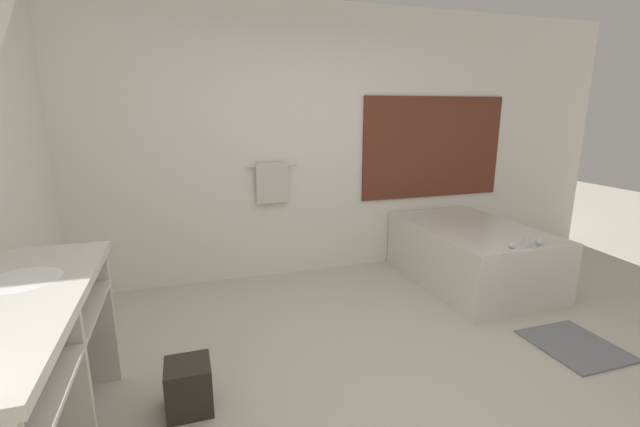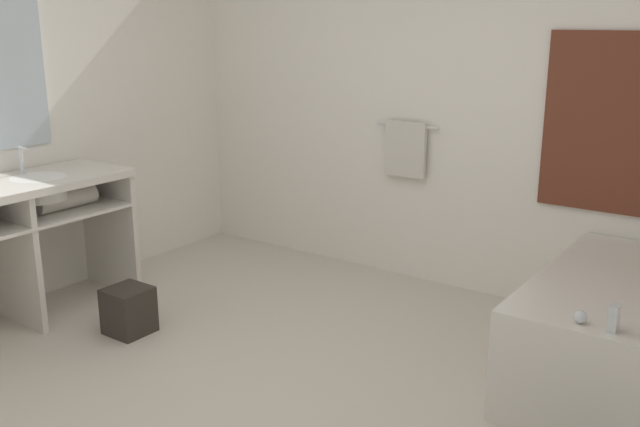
{
  "view_description": "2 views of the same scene",
  "coord_description": "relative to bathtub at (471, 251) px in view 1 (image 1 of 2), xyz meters",
  "views": [
    {
      "loc": [
        -1.14,
        -1.97,
        1.68
      ],
      "look_at": [
        -0.23,
        0.84,
        0.96
      ],
      "focal_mm": 24.0,
      "sensor_mm": 36.0,
      "label": 1
    },
    {
      "loc": [
        2.16,
        -2.34,
        1.9
      ],
      "look_at": [
        -0.07,
        0.77,
        0.84
      ],
      "focal_mm": 40.0,
      "sensor_mm": 36.0,
      "label": 2
    }
  ],
  "objects": [
    {
      "name": "ground_plane",
      "position": [
        -1.53,
        -1.41,
        -0.32
      ],
      "size": [
        16.0,
        16.0,
        0.0
      ],
      "primitive_type": "plane",
      "color": "beige",
      "rests_on": "ground"
    },
    {
      "name": "wall_back_with_blinds",
      "position": [
        -1.48,
        0.82,
        1.03
      ],
      "size": [
        7.4,
        0.13,
        2.7
      ],
      "color": "white",
      "rests_on": "ground_plane"
    },
    {
      "name": "vanity_counter",
      "position": [
        -3.41,
        -1.4,
        0.36
      ],
      "size": [
        0.61,
        1.55,
        0.92
      ],
      "color": "silver",
      "rests_on": "ground_plane"
    },
    {
      "name": "bathtub",
      "position": [
        0.0,
        0.0,
        0.0
      ],
      "size": [
        1.04,
        1.56,
        0.7
      ],
      "color": "silver",
      "rests_on": "ground_plane"
    },
    {
      "name": "waste_bin",
      "position": [
        -2.72,
        -1.11,
        -0.17
      ],
      "size": [
        0.25,
        0.25,
        0.29
      ],
      "color": "#2D2823",
      "rests_on": "ground_plane"
    },
    {
      "name": "bath_mat",
      "position": [
        -0.03,
        -1.28,
        -0.31
      ],
      "size": [
        0.55,
        0.61,
        0.02
      ],
      "color": "slate",
      "rests_on": "ground_plane"
    }
  ]
}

